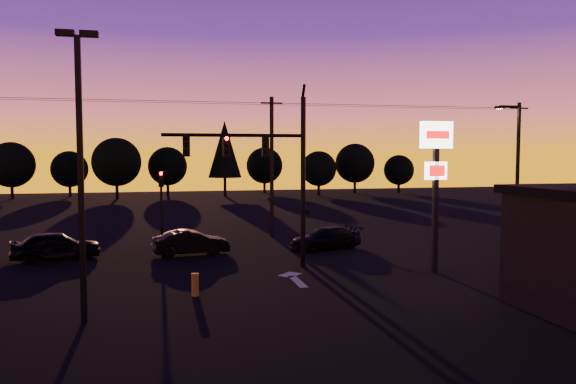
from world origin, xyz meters
name	(u,v)px	position (x,y,z in m)	size (l,w,h in m)	color
ground	(292,288)	(0.00, 0.00, 0.00)	(120.00, 120.00, 0.00)	black
lane_arrow	(294,278)	(0.50, 1.67, 0.01)	(1.20, 3.10, 0.01)	beige
traffic_signal_mast	(270,163)	(-0.10, 3.99, 4.94)	(6.79, 0.52, 8.58)	black
secondary_signal	(161,197)	(-5.00, 11.49, 2.86)	(0.30, 0.31, 4.35)	black
parking_lot_light	(80,157)	(-7.50, -3.00, 5.27)	(1.25, 0.30, 9.14)	black
pylon_sign	(436,164)	(7.00, 1.50, 4.91)	(1.50, 0.28, 6.80)	black
streetlight	(516,171)	(13.91, 5.50, 4.42)	(1.55, 0.35, 8.00)	black
utility_pole_1	(272,166)	(2.00, 14.00, 4.59)	(1.40, 0.26, 9.00)	black
utility_pole_2	(518,164)	(20.00, 14.00, 4.59)	(1.40, 0.26, 9.00)	black
power_wires	(272,104)	(2.00, 14.00, 8.57)	(36.00, 1.22, 0.07)	black
bollard	(195,285)	(-3.85, -0.39, 0.43)	(0.29, 0.29, 0.86)	#B0851E
tree_0	(11,165)	(-22.00, 50.00, 4.06)	(5.36, 5.36, 6.74)	black
tree_1	(70,169)	(-16.00, 53.00, 3.43)	(4.54, 4.54, 5.71)	black
tree_2	(116,162)	(-10.00, 48.00, 4.37)	(5.77, 5.78, 7.26)	black
tree_3	(168,166)	(-4.00, 52.00, 3.75)	(4.95, 4.95, 6.22)	black
tree_4	(225,149)	(3.00, 49.00, 5.93)	(4.18, 4.18, 9.50)	black
tree_5	(264,166)	(9.00, 54.00, 3.75)	(4.95, 4.95, 6.22)	black
tree_6	(319,169)	(15.00, 48.00, 3.43)	(4.54, 4.54, 5.71)	black
tree_7	(355,163)	(21.00, 51.00, 4.06)	(5.36, 5.36, 6.74)	black
tree_8	(399,170)	(27.00, 50.00, 3.12)	(4.12, 4.12, 5.19)	black
car_left	(56,245)	(-10.23, 8.46, 0.73)	(1.73, 4.29, 1.46)	black
car_mid	(191,243)	(-3.51, 8.37, 0.66)	(1.39, 3.98, 1.31)	black
car_right	(326,238)	(3.99, 8.50, 0.61)	(1.71, 4.21, 1.22)	black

